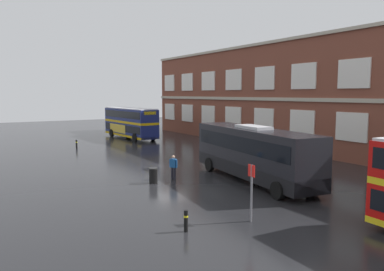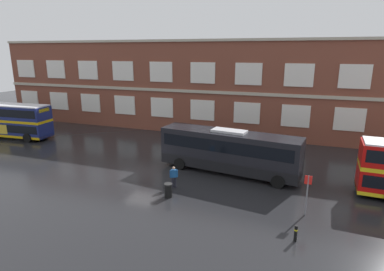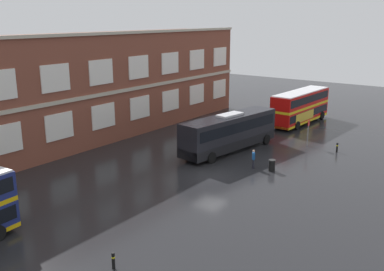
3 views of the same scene
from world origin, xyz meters
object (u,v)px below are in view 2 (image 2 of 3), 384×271
object	(u,v)px
touring_coach	(229,151)
waiting_passenger	(174,176)
station_litter_bin	(168,190)
safety_bollard_east	(296,233)
double_decker_near	(7,120)
bus_stand_flag	(307,191)

from	to	relation	value
touring_coach	waiting_passenger	world-z (taller)	touring_coach
waiting_passenger	station_litter_bin	size ratio (longest dim) A/B	1.65
station_litter_bin	safety_bollard_east	size ratio (longest dim) A/B	1.08
double_decker_near	safety_bollard_east	xyz separation A→B (m)	(33.77, -11.28, -1.66)
double_decker_near	bus_stand_flag	size ratio (longest dim) A/B	4.13
double_decker_near	waiting_passenger	distance (m)	25.63
waiting_passenger	safety_bollard_east	xyz separation A→B (m)	(9.13, -4.37, -0.44)
touring_coach	safety_bollard_east	world-z (taller)	touring_coach
double_decker_near	touring_coach	size ratio (longest dim) A/B	0.91
double_decker_near	touring_coach	xyz separation A→B (m)	(27.83, -2.44, -0.24)
station_litter_bin	safety_bollard_east	xyz separation A→B (m)	(8.85, -2.70, -0.03)
waiting_passenger	safety_bollard_east	distance (m)	10.13
bus_stand_flag	double_decker_near	bearing A→B (deg)	166.81
touring_coach	station_litter_bin	xyz separation A→B (m)	(-2.91, -6.15, -1.39)
safety_bollard_east	bus_stand_flag	bearing A→B (deg)	81.95
safety_bollard_east	waiting_passenger	bearing A→B (deg)	154.40
double_decker_near	bus_stand_flag	xyz separation A→B (m)	(34.23, -8.02, -0.51)
waiting_passenger	touring_coach	bearing A→B (deg)	54.55
touring_coach	bus_stand_flag	distance (m)	8.50
bus_stand_flag	safety_bollard_east	distance (m)	3.49
touring_coach	safety_bollard_east	bearing A→B (deg)	-56.11
station_litter_bin	bus_stand_flag	bearing A→B (deg)	3.46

